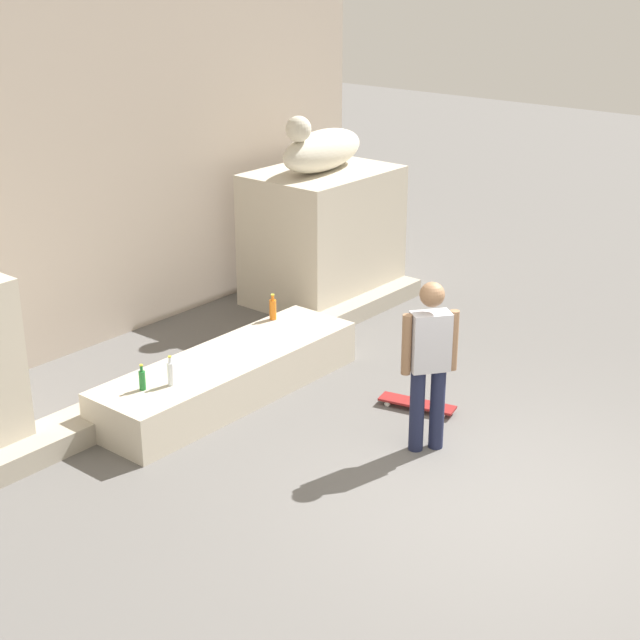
# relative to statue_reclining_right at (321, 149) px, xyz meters

# --- Properties ---
(ground_plane) EXTENTS (40.00, 40.00, 0.00)m
(ground_plane) POSITION_rel_statue_reclining_right_xyz_m (-2.95, -4.41, -2.03)
(ground_plane) COLOR #605E5B
(facade_wall) EXTENTS (9.38, 0.60, 5.63)m
(facade_wall) POSITION_rel_statue_reclining_right_xyz_m (-2.95, 1.34, 0.78)
(facade_wall) COLOR #B7A898
(facade_wall) RESTS_ON ground_plane
(pedestal_right) EXTENTS (1.87, 1.39, 1.75)m
(pedestal_right) POSITION_rel_statue_reclining_right_xyz_m (0.04, 0.00, -1.16)
(pedestal_right) COLOR beige
(pedestal_right) RESTS_ON ground_plane
(statue_reclining_right) EXTENTS (1.66, 0.75, 0.78)m
(statue_reclining_right) POSITION_rel_statue_reclining_right_xyz_m (0.00, 0.00, 0.00)
(statue_reclining_right) COLOR beige
(statue_reclining_right) RESTS_ON pedestal_right
(ledge_block) EXTENTS (3.16, 0.90, 0.47)m
(ledge_block) POSITION_rel_statue_reclining_right_xyz_m (-2.95, -1.19, -1.80)
(ledge_block) COLOR beige
(ledge_block) RESTS_ON ground_plane
(skater) EXTENTS (0.45, 0.38, 1.67)m
(skater) POSITION_rel_statue_reclining_right_xyz_m (-2.57, -3.43, -1.11)
(skater) COLOR #1E233F
(skater) RESTS_ON ground_plane
(skateboard) EXTENTS (0.38, 0.82, 0.08)m
(skateboard) POSITION_rel_statue_reclining_right_xyz_m (-1.94, -2.90, -1.97)
(skateboard) COLOR maroon
(skateboard) RESTS_ON ground_plane
(bottle_clear) EXTENTS (0.06, 0.06, 0.31)m
(bottle_clear) POSITION_rel_statue_reclining_right_xyz_m (-3.83, -1.27, -1.43)
(bottle_clear) COLOR silver
(bottle_clear) RESTS_ON ledge_block
(bottle_green) EXTENTS (0.06, 0.06, 0.26)m
(bottle_green) POSITION_rel_statue_reclining_right_xyz_m (-4.07, -1.14, -1.46)
(bottle_green) COLOR #1E722D
(bottle_green) RESTS_ON ledge_block
(bottle_orange) EXTENTS (0.08, 0.08, 0.30)m
(bottle_orange) POSITION_rel_statue_reclining_right_xyz_m (-1.88, -0.85, -1.44)
(bottle_orange) COLOR orange
(bottle_orange) RESTS_ON ledge_block
(stair_step) EXTENTS (7.85, 0.50, 0.22)m
(stair_step) POSITION_rel_statue_reclining_right_xyz_m (-2.95, -0.71, -1.92)
(stair_step) COLOR #A9A08F
(stair_step) RESTS_ON ground_plane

